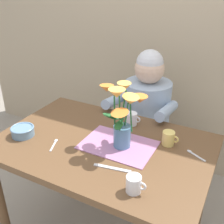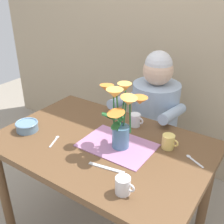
{
  "view_description": "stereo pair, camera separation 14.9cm",
  "coord_description": "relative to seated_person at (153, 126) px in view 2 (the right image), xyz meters",
  "views": [
    {
      "loc": [
        0.65,
        -1.13,
        1.6
      ],
      "look_at": [
        0.03,
        0.05,
        0.92
      ],
      "focal_mm": 44.06,
      "sensor_mm": 36.0,
      "label": 1
    },
    {
      "loc": [
        0.78,
        -1.05,
        1.6
      ],
      "look_at": [
        0.03,
        0.05,
        0.92
      ],
      "focal_mm": 44.06,
      "sensor_mm": 36.0,
      "label": 2
    }
  ],
  "objects": [
    {
      "name": "seated_person",
      "position": [
        0.0,
        0.0,
        0.0
      ],
      "size": [
        0.45,
        0.47,
        1.14
      ],
      "rotation": [
        0.0,
        0.0,
        -0.04
      ],
      "color": "#4C4C56",
      "rests_on": "ground_plane"
    },
    {
      "name": "ceramic_mug",
      "position": [
        0.03,
        -0.35,
        0.22
      ],
      "size": [
        0.09,
        0.07,
        0.08
      ],
      "color": "silver",
      "rests_on": "dining_table"
    },
    {
      "name": "tea_cup",
      "position": [
        0.3,
        -0.46,
        0.22
      ],
      "size": [
        0.09,
        0.07,
        0.08
      ],
      "color": "#E5C666",
      "rests_on": "dining_table"
    },
    {
      "name": "spoon_0",
      "position": [
        0.45,
        -0.49,
        0.18
      ],
      "size": [
        0.11,
        0.07,
        0.01
      ],
      "color": "silver",
      "rests_on": "dining_table"
    },
    {
      "name": "striped_placemat",
      "position": [
        0.06,
        -0.6,
        0.18
      ],
      "size": [
        0.4,
        0.28,
        0.0
      ],
      "primitive_type": "cube",
      "color": "#B275A3",
      "rests_on": "dining_table"
    },
    {
      "name": "spoon_1",
      "position": [
        -0.26,
        -0.75,
        0.18
      ],
      "size": [
        0.06,
        0.12,
        0.01
      ],
      "color": "silver",
      "rests_on": "dining_table"
    },
    {
      "name": "flower_vase",
      "position": [
        0.08,
        -0.59,
        0.38
      ],
      "size": [
        0.26,
        0.29,
        0.35
      ],
      "color": "teal",
      "rests_on": "dining_table"
    },
    {
      "name": "ceramic_bowl",
      "position": [
        -0.48,
        -0.77,
        0.21
      ],
      "size": [
        0.14,
        0.14,
        0.06
      ],
      "color": "#6689A8",
      "rests_on": "dining_table"
    },
    {
      "name": "coffee_cup",
      "position": [
        0.28,
        -0.89,
        0.22
      ],
      "size": [
        0.09,
        0.07,
        0.08
      ],
      "color": "silver",
      "rests_on": "dining_table"
    },
    {
      "name": "wood_panel_backdrop",
      "position": [
        -0.03,
        0.43,
        0.69
      ],
      "size": [
        4.0,
        0.1,
        2.5
      ],
      "primitive_type": "cube",
      "color": "tan",
      "rests_on": "ground_plane"
    },
    {
      "name": "dining_table",
      "position": [
        -0.03,
        -0.62,
        0.08
      ],
      "size": [
        1.2,
        0.8,
        0.74
      ],
      "color": "brown",
      "rests_on": "ground_plane"
    },
    {
      "name": "dinner_knife",
      "position": [
        0.13,
        -0.79,
        0.18
      ],
      "size": [
        0.19,
        0.05,
        0.0
      ],
      "primitive_type": "cube",
      "rotation": [
        0.0,
        0.0,
        0.17
      ],
      "color": "silver",
      "rests_on": "dining_table"
    }
  ]
}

